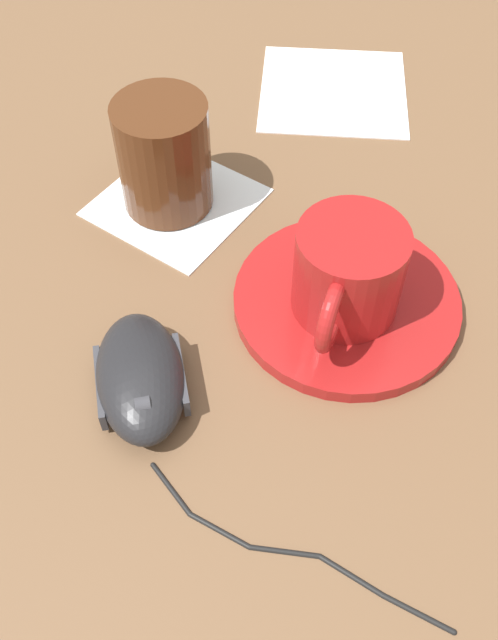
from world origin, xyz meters
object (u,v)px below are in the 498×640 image
computer_mouse (140,377)px  drinking_glass (164,156)px  coffee_cup (348,274)px  saucer (346,302)px

computer_mouse → drinking_glass: drinking_glass is taller
drinking_glass → coffee_cup: bearing=-163.0°
saucer → computer_mouse: bearing=86.1°
computer_mouse → drinking_glass: (0.15, -0.09, 0.03)m
saucer → computer_mouse: size_ratio=1.43×
saucer → drinking_glass: 0.17m
saucer → drinking_glass: bearing=19.9°
saucer → computer_mouse: 0.15m
computer_mouse → drinking_glass: bearing=-32.6°
coffee_cup → computer_mouse: bearing=84.2°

